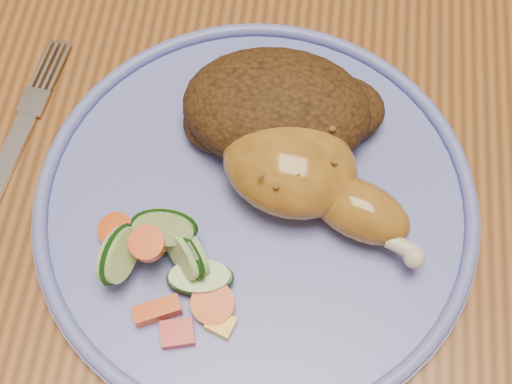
% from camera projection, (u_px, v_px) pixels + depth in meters
% --- Properties ---
extents(ground, '(4.00, 4.00, 0.00)m').
position_uv_depth(ground, '(288.00, 352.00, 1.21)').
color(ground, brown).
rests_on(ground, ground).
extents(dining_table, '(0.90, 1.40, 0.75)m').
position_uv_depth(dining_table, '(319.00, 165.00, 0.61)').
color(dining_table, brown).
rests_on(dining_table, ground).
extents(plate, '(0.31, 0.31, 0.01)m').
position_uv_depth(plate, '(256.00, 205.00, 0.50)').
color(plate, '#646ECA').
rests_on(plate, dining_table).
extents(plate_rim, '(0.30, 0.30, 0.01)m').
position_uv_depth(plate_rim, '(256.00, 198.00, 0.49)').
color(plate_rim, '#646ECA').
rests_on(plate_rim, plate).
extents(chicken_leg, '(0.15, 0.11, 0.05)m').
position_uv_depth(chicken_leg, '(307.00, 176.00, 0.47)').
color(chicken_leg, '#AA7223').
rests_on(chicken_leg, plate).
extents(rice_pilaf, '(0.14, 0.10, 0.06)m').
position_uv_depth(rice_pilaf, '(281.00, 110.00, 0.50)').
color(rice_pilaf, '#3F260F').
rests_on(rice_pilaf, plate).
extents(vegetable_pile, '(0.10, 0.09, 0.05)m').
position_uv_depth(vegetable_pile, '(164.00, 257.00, 0.46)').
color(vegetable_pile, '#A50A05').
rests_on(vegetable_pile, plate).
extents(fork, '(0.04, 0.17, 0.00)m').
position_uv_depth(fork, '(11.00, 152.00, 0.52)').
color(fork, silver).
rests_on(fork, dining_table).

